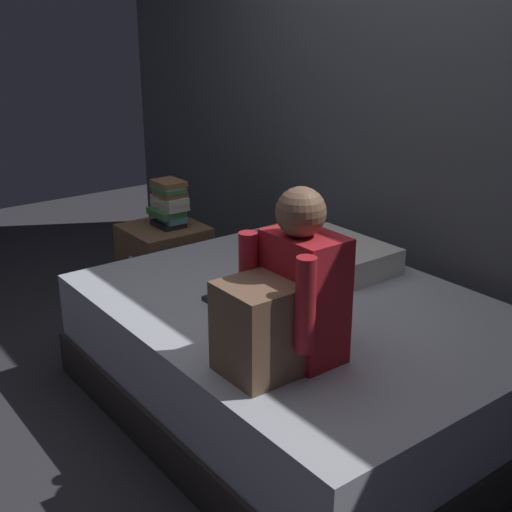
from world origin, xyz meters
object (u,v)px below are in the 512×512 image
at_px(nightstand, 165,270).
at_px(book_stack, 169,204).
at_px(laptop, 251,292).
at_px(clothes_pile, 275,248).
at_px(person_sitting, 286,299).
at_px(pillow, 338,254).
at_px(bed, 300,357).

height_order(nightstand, book_stack, book_stack).
height_order(laptop, book_stack, book_stack).
bearing_deg(clothes_pile, book_stack, -166.28).
bearing_deg(book_stack, clothes_pile, 13.72).
xyz_separation_m(nightstand, laptop, (1.16, -0.22, 0.31)).
bearing_deg(person_sitting, pillow, 125.21).
bearing_deg(laptop, pillow, 98.83).
height_order(nightstand, laptop, laptop).
height_order(laptop, clothes_pile, laptop).
bearing_deg(person_sitting, book_stack, 163.99).
bearing_deg(clothes_pile, nightstand, -164.01).
bearing_deg(pillow, book_stack, -160.69).
bearing_deg(laptop, bed, 51.41).
xyz_separation_m(person_sitting, laptop, (-0.49, 0.21, -0.20)).
relative_size(person_sitting, book_stack, 2.41).
xyz_separation_m(bed, pillow, (-0.24, 0.45, 0.33)).
relative_size(pillow, clothes_pile, 2.24).
distance_m(person_sitting, laptop, 0.57).
height_order(pillow, clothes_pile, pillow).
bearing_deg(bed, laptop, -128.59).
distance_m(bed, laptop, 0.39).
height_order(person_sitting, laptop, person_sitting).
distance_m(bed, nightstand, 1.30).
bearing_deg(person_sitting, clothes_pile, 143.14).
bearing_deg(pillow, bed, -62.20).
bearing_deg(nightstand, clothes_pile, 15.99).
height_order(pillow, book_stack, book_stack).
relative_size(person_sitting, laptop, 2.05).
distance_m(laptop, book_stack, 1.18).
xyz_separation_m(bed, person_sitting, (0.35, -0.39, 0.52)).
height_order(person_sitting, pillow, person_sitting).
distance_m(book_stack, clothes_pile, 0.79).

